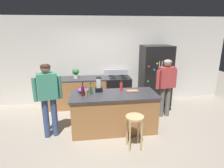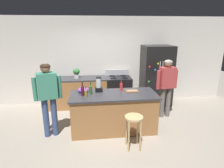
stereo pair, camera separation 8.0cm
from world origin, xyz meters
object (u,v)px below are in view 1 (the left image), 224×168
at_px(bar_stool, 135,124).
at_px(bottle_wine, 83,91).
at_px(potted_plant, 76,73).
at_px(kitchen_island, 114,112).
at_px(cutting_board, 132,91).
at_px(chef_knife, 133,90).
at_px(bottle_olive_oil, 91,90).
at_px(blender_appliance, 99,85).
at_px(bottle_vinegar, 86,93).
at_px(bottle_soda, 121,87).
at_px(refrigerator, 155,75).
at_px(person_by_island_left, 48,94).
at_px(mixing_bowl, 83,90).
at_px(person_by_sink_right, 166,83).
at_px(stove_range, 117,91).

distance_m(bar_stool, bottle_wine, 1.34).
distance_m(potted_plant, bottle_wine, 1.58).
distance_m(kitchen_island, cutting_board, 0.66).
relative_size(kitchen_island, chef_knife, 9.02).
xyz_separation_m(bottle_olive_oil, cutting_board, (0.97, 0.08, -0.09)).
height_order(bar_stool, cutting_board, cutting_board).
xyz_separation_m(blender_appliance, bottle_vinegar, (-0.30, -0.36, -0.06)).
relative_size(kitchen_island, bottle_wine, 6.28).
distance_m(bottle_vinegar, bottle_soda, 0.91).
bearing_deg(refrigerator, bottle_vinegar, -142.99).
bearing_deg(person_by_island_left, mixing_bowl, 22.48).
xyz_separation_m(person_by_sink_right, mixing_bowl, (-2.17, -0.33, 0.00)).
height_order(kitchen_island, potted_plant, potted_plant).
relative_size(stove_range, bottle_olive_oil, 3.92).
distance_m(bottle_vinegar, cutting_board, 1.11).
relative_size(refrigerator, mixing_bowl, 7.37).
height_order(bottle_soda, mixing_bowl, bottle_soda).
distance_m(person_by_sink_right, mixing_bowl, 2.20).
relative_size(person_by_sink_right, bottle_soda, 6.17).
bearing_deg(stove_range, kitchen_island, -102.69).
relative_size(person_by_sink_right, cutting_board, 5.27).
height_order(bottle_wine, cutting_board, bottle_wine).
bearing_deg(bottle_vinegar, kitchen_island, 11.66).
height_order(blender_appliance, bottle_olive_oil, blender_appliance).
relative_size(person_by_sink_right, bottle_wine, 5.00).
xyz_separation_m(refrigerator, bar_stool, (-1.24, -2.28, -0.38)).
relative_size(bar_stool, bottle_wine, 2.21).
distance_m(person_by_sink_right, bottle_vinegar, 2.21).
xyz_separation_m(refrigerator, potted_plant, (-2.45, 0.05, 0.15)).
bearing_deg(person_by_sink_right, bottle_olive_oil, -166.22).
bearing_deg(cutting_board, mixing_bowl, 175.72).
bearing_deg(stove_range, mixing_bowl, -128.27).
relative_size(person_by_sink_right, blender_appliance, 4.50).
height_order(person_by_sink_right, potted_plant, person_by_sink_right).
bearing_deg(chef_knife, refrigerator, 54.76).
distance_m(stove_range, bottle_soda, 1.40).
bearing_deg(stove_range, person_by_sink_right, -40.71).
bearing_deg(bottle_soda, stove_range, 84.26).
bearing_deg(bar_stool, bottle_vinegar, 144.90).
height_order(potted_plant, chef_knife, potted_plant).
height_order(bar_stool, bottle_wine, bottle_wine).
relative_size(potted_plant, blender_appliance, 0.85).
bearing_deg(person_by_sink_right, cutting_board, -158.16).
bearing_deg(person_by_island_left, kitchen_island, 3.64).
bearing_deg(bottle_wine, bar_stool, -37.36).
relative_size(stove_range, bottle_soda, 4.23).
xyz_separation_m(potted_plant, bottle_soda, (1.13, -1.32, -0.08)).
relative_size(person_by_island_left, bar_stool, 2.37).
bearing_deg(refrigerator, cutting_board, -128.39).
bearing_deg(blender_appliance, bottle_wine, -146.36).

